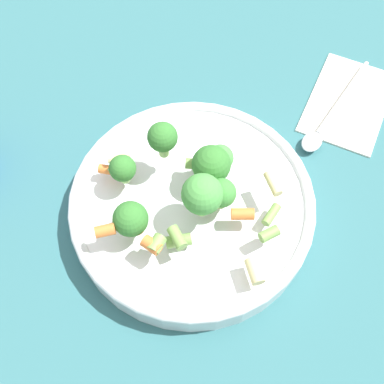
# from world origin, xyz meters

# --- Properties ---
(ground_plane) EXTENTS (3.00, 3.00, 0.00)m
(ground_plane) POSITION_xyz_m (0.00, 0.00, 0.00)
(ground_plane) COLOR #2D6066
(bowl) EXTENTS (0.30, 0.30, 0.04)m
(bowl) POSITION_xyz_m (0.00, 0.00, 0.02)
(bowl) COLOR silver
(bowl) RESTS_ON ground_plane
(pasta_salad) EXTENTS (0.24, 0.18, 0.08)m
(pasta_salad) POSITION_xyz_m (-0.00, -0.01, 0.08)
(pasta_salad) COLOR #8CB766
(pasta_salad) RESTS_ON bowl
(napkin) EXTENTS (0.13, 0.18, 0.01)m
(napkin) POSITION_xyz_m (0.09, 0.28, 0.00)
(napkin) COLOR white
(napkin) RESTS_ON ground_plane
(spoon) EXTENTS (0.03, 0.20, 0.01)m
(spoon) POSITION_xyz_m (0.08, 0.22, 0.01)
(spoon) COLOR silver
(spoon) RESTS_ON napkin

